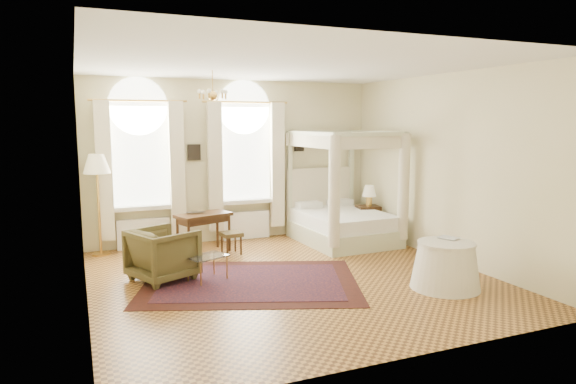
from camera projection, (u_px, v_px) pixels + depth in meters
name	position (u px, v px, depth m)	size (l,w,h in m)	color
ground	(291.00, 278.00, 8.11)	(6.00, 6.00, 0.00)	#AC7432
room_walls	(291.00, 153.00, 7.84)	(6.00, 6.00, 6.00)	beige
window_left	(141.00, 173.00, 9.81)	(1.62, 0.27, 3.29)	white
window_right	(246.00, 169.00, 10.61)	(1.62, 0.27, 3.29)	white
chandelier	(213.00, 94.00, 8.46)	(0.51, 0.45, 0.50)	#BB8E3E
wall_pictures	(239.00, 149.00, 10.60)	(2.54, 0.03, 0.39)	black
canopy_bed	(343.00, 217.00, 10.49)	(1.79, 2.17, 2.27)	beige
nightstand	(368.00, 221.00, 11.04)	(0.47, 0.42, 0.67)	#351E0E
nightstand_lamp	(369.00, 192.00, 10.95)	(0.30, 0.30, 0.44)	#BB8E3E
writing_desk	(204.00, 219.00, 9.61)	(1.12, 0.82, 0.75)	#351E0E
laptop	(195.00, 212.00, 9.66)	(0.34, 0.22, 0.03)	black
stool	(231.00, 236.00, 9.56)	(0.40, 0.40, 0.42)	#4D3F21
armchair	(163.00, 254.00, 7.99)	(0.88, 0.90, 0.82)	#423A1C
coffee_table	(207.00, 258.00, 7.95)	(0.69, 0.60, 0.40)	silver
floor_lamp	(97.00, 169.00, 9.33)	(0.48, 0.48, 1.88)	#BB8E3E
oriental_rug	(251.00, 282.00, 7.91)	(3.87, 3.33, 0.01)	#3B140E
side_table	(446.00, 265.00, 7.61)	(1.03, 1.03, 0.70)	silver
book	(445.00, 239.00, 7.70)	(0.21, 0.28, 0.03)	black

